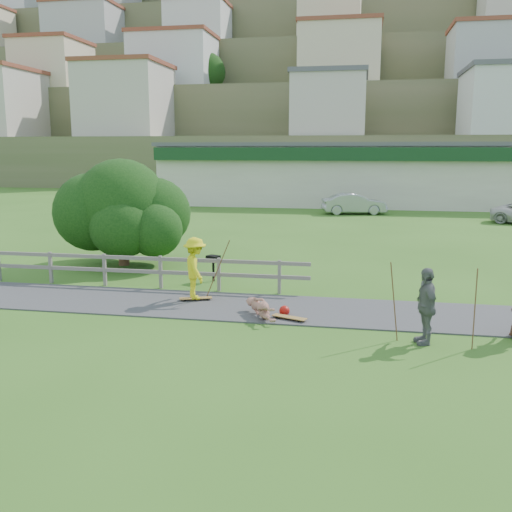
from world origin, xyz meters
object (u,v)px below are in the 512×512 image
(skater_rider, at_px, (195,271))
(tree, at_px, (123,224))
(skater_fallen, at_px, (261,308))
(car_silver, at_px, (354,204))
(bbq, at_px, (213,268))
(spectator_b, at_px, (426,306))

(skater_rider, bearing_deg, tree, 12.95)
(skater_fallen, relative_size, car_silver, 0.36)
(car_silver, relative_size, bbq, 4.85)
(skater_rider, bearing_deg, car_silver, -39.32)
(skater_rider, distance_m, skater_fallen, 2.73)
(tree, bearing_deg, skater_rider, -47.55)
(car_silver, distance_m, bbq, 22.64)
(skater_rider, distance_m, tree, 6.60)
(spectator_b, xyz_separation_m, car_silver, (-2.17, 27.58, -0.19))
(skater_fallen, bearing_deg, car_silver, 54.58)
(tree, bearing_deg, spectator_b, -34.52)
(spectator_b, distance_m, tree, 13.26)
(bbq, bearing_deg, tree, 176.37)
(skater_rider, xyz_separation_m, car_silver, (4.31, 24.92, -0.20))
(skater_rider, relative_size, spectator_b, 1.01)
(tree, bearing_deg, skater_fallen, -42.79)
(car_silver, bearing_deg, spectator_b, 171.89)
(skater_rider, height_order, bbq, skater_rider)
(skater_rider, distance_m, bbq, 2.77)
(car_silver, relative_size, tree, 0.76)
(spectator_b, relative_size, bbq, 2.01)
(bbq, bearing_deg, car_silver, 101.37)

